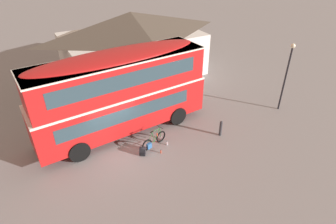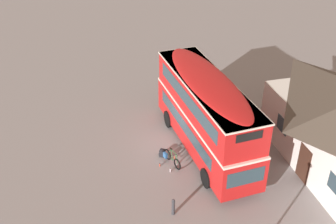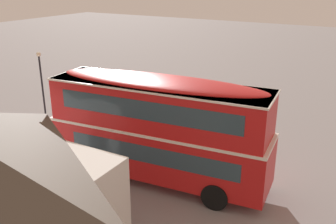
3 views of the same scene
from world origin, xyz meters
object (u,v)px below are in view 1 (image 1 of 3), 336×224
touring_bicycle (153,141)px  water_bottle_red_squeeze (161,152)px  backpack_on_ground (142,151)px  water_bottle_clear_plastic (167,143)px  kerb_bollard (221,128)px  street_lamp (287,70)px  double_decker_bus (120,90)px

touring_bicycle → water_bottle_red_squeeze: touring_bicycle is taller
touring_bicycle → backpack_on_ground: touring_bicycle is taller
backpack_on_ground → water_bottle_clear_plastic: 1.53m
backpack_on_ground → kerb_bollard: (4.67, -0.50, 0.24)m
backpack_on_ground → kerb_bollard: bearing=-6.1°
touring_bicycle → street_lamp: 9.43m
backpack_on_ground → kerb_bollard: kerb_bollard is taller
touring_bicycle → kerb_bollard: touring_bicycle is taller
water_bottle_red_squeeze → kerb_bollard: 3.78m
water_bottle_red_squeeze → kerb_bollard: kerb_bollard is taller
water_bottle_clear_plastic → kerb_bollard: kerb_bollard is taller
water_bottle_clear_plastic → touring_bicycle: bearing=161.5°
double_decker_bus → street_lamp: 10.29m
water_bottle_red_squeeze → kerb_bollard: size_ratio=0.22×
backpack_on_ground → street_lamp: street_lamp is taller
double_decker_bus → kerb_bollard: (4.72, -3.10, -2.14)m
water_bottle_clear_plastic → street_lamp: 8.82m
double_decker_bus → backpack_on_ground: bearing=-88.9°
double_decker_bus → water_bottle_red_squeeze: 4.00m
touring_bicycle → kerb_bollard: size_ratio=1.72×
water_bottle_clear_plastic → double_decker_bus: bearing=122.4°
kerb_bollard → backpack_on_ground: bearing=173.9°
water_bottle_red_squeeze → backpack_on_ground: bearing=159.8°
water_bottle_clear_plastic → kerb_bollard: size_ratio=0.27×
double_decker_bus → backpack_on_ground: double_decker_bus is taller
water_bottle_red_squeeze → double_decker_bus: bearing=108.1°
touring_bicycle → street_lamp: bearing=-1.8°
water_bottle_red_squeeze → kerb_bollard: (3.76, -0.16, 0.40)m
backpack_on_ground → kerb_bollard: size_ratio=0.51×
water_bottle_clear_plastic → kerb_bollard: bearing=-11.2°
backpack_on_ground → street_lamp: (9.93, 0.08, 2.52)m
backpack_on_ground → water_bottle_clear_plastic: bearing=4.9°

